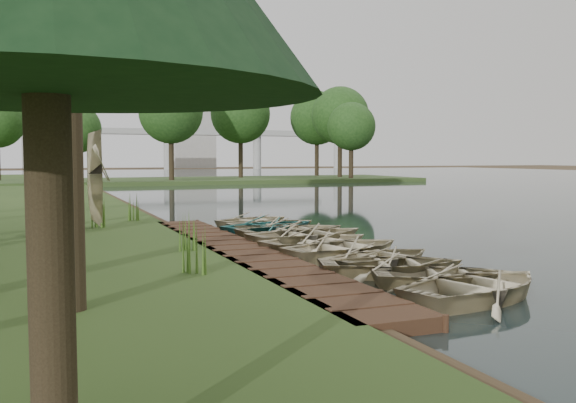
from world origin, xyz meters
name	(u,v)px	position (x,y,z in m)	size (l,w,h in m)	color
ground	(297,257)	(0.00, 0.00, 0.00)	(300.00, 300.00, 0.00)	#3D2F1D
water	(569,194)	(30.00, 20.00, 0.03)	(130.00, 200.00, 0.05)	#1C2727
boardwalk	(241,255)	(-1.60, 0.00, 0.15)	(1.60, 16.00, 0.30)	#3A2416
peninsula	(185,181)	(8.00, 50.00, 0.23)	(50.00, 14.00, 0.45)	#334920
far_trees	(152,121)	(4.67, 50.00, 6.43)	(45.60, 5.60, 8.80)	black
bridge	(131,136)	(12.31, 120.00, 7.08)	(95.90, 4.00, 8.60)	#A5A5A0
building_a	(192,131)	(30.00, 140.00, 9.00)	(10.00, 8.00, 18.00)	#A5A5A0
building_b	(40,143)	(-5.00, 145.00, 6.00)	(8.00, 8.00, 12.00)	#A5A5A0
rowboat_0	(478,281)	(1.02, -6.40, 0.41)	(2.50, 3.50, 0.73)	#C3B58D
rowboat_1	(446,272)	(1.23, -5.08, 0.36)	(2.16, 3.02, 0.63)	#C3B58D
rowboat_2	(392,261)	(0.82, -3.63, 0.39)	(2.36, 3.31, 0.69)	#C3B58D
rowboat_3	(383,254)	(1.21, -2.56, 0.37)	(2.23, 3.12, 0.65)	#C3B58D
rowboat_4	(346,245)	(0.95, -1.06, 0.42)	(2.58, 3.61, 0.75)	#C3B58D
rowboat_5	(318,239)	(0.83, 0.43, 0.41)	(2.50, 3.51, 0.73)	#C3B58D
rowboat_6	(309,232)	(1.08, 1.69, 0.45)	(2.77, 3.88, 0.80)	#C3B58D
rowboat_7	(292,228)	(1.11, 3.09, 0.43)	(2.62, 3.66, 0.76)	#C3B58D
rowboat_8	(271,224)	(0.90, 4.55, 0.41)	(2.52, 3.52, 0.73)	#2B7A75
rowboat_9	(273,222)	(1.28, 5.39, 0.39)	(2.37, 3.33, 0.69)	#C3B58D
rowboat_10	(254,219)	(1.19, 7.17, 0.37)	(2.21, 3.10, 0.64)	#C3B58D
stored_rowboat	(100,218)	(-4.59, 6.67, 0.65)	(2.40, 3.36, 0.70)	#C3B58D
reeds_0	(195,249)	(-3.57, -3.04, 0.82)	(0.60, 0.60, 1.03)	#3F661E
reeds_1	(187,232)	(-2.98, 0.30, 0.79)	(0.60, 0.60, 0.98)	#3F661E
reeds_2	(99,214)	(-4.59, 6.80, 0.75)	(0.60, 0.60, 0.90)	#3F661E
reeds_3	(135,208)	(-3.09, 8.81, 0.78)	(0.60, 0.60, 0.96)	#3F661E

